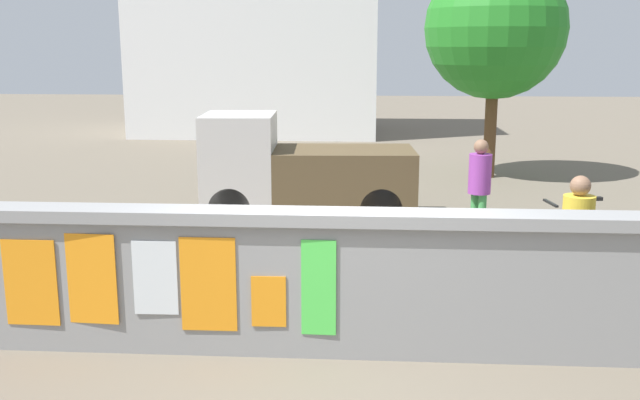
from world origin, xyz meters
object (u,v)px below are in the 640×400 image
bicycle_near (581,239)px  person_bystander (480,181)px  auto_rickshaw_truck (297,169)px  tree_roadside (495,29)px  motorcycle (157,256)px  bicycle_far (397,282)px  person_walking (577,233)px

bicycle_near → person_bystander: person_bystander is taller
auto_rickshaw_truck → tree_roadside: (4.02, 4.48, 2.46)m
tree_roadside → motorcycle: bearing=-122.8°
bicycle_far → tree_roadside: 9.67m
person_walking → person_bystander: same height
auto_rickshaw_truck → tree_roadside: size_ratio=0.74×
person_bystander → tree_roadside: 6.43m
person_bystander → auto_rickshaw_truck: bearing=154.3°
auto_rickshaw_truck → bicycle_near: auto_rickshaw_truck is taller
person_walking → tree_roadside: (0.52, 8.89, 2.38)m
bicycle_far → person_bystander: person_bystander is taller
motorcycle → person_bystander: person_bystander is taller
auto_rickshaw_truck → bicycle_near: 4.81m
tree_roadside → bicycle_near: bearing=-88.6°
bicycle_far → person_walking: person_walking is taller
person_walking → tree_roadside: size_ratio=0.33×
bicycle_far → person_walking: bearing=-0.9°
motorcycle → bicycle_near: bearing=15.4°
motorcycle → person_walking: bearing=-6.6°
bicycle_near → tree_roadside: tree_roadside is taller
bicycle_near → bicycle_far: (-2.62, -2.06, 0.00)m
motorcycle → person_bystander: 4.94m
bicycle_far → tree_roadside: tree_roadside is taller
bicycle_near → bicycle_far: size_ratio=1.00×
auto_rickshaw_truck → tree_roadside: bearing=48.1°
bicycle_near → person_walking: bearing=-108.1°
auto_rickshaw_truck → bicycle_near: bearing=-29.1°
person_walking → tree_roadside: bearing=86.7°
person_bystander → motorcycle: bearing=-150.0°
auto_rickshaw_truck → bicycle_far: bearing=-70.4°
person_walking → person_bystander: 3.07m
motorcycle → person_walking: (4.85, -0.56, 0.52)m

